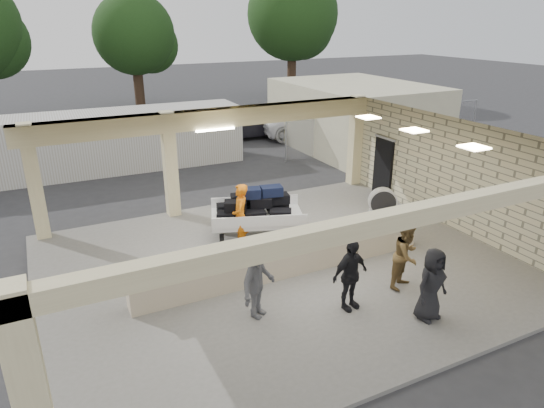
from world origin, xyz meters
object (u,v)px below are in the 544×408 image
luggage_cart (256,211)px  passenger_c (259,280)px  car_white_b (371,115)px  car_dark (245,125)px  container_white (107,141)px  car_white_a (313,122)px  drum_fan (383,202)px  passenger_a (406,255)px  baggage_handler (240,217)px  baggage_counter (287,256)px  passenger_d (431,284)px  passenger_b (350,275)px

luggage_cart → passenger_c: size_ratio=1.72×
car_white_b → car_dark: size_ratio=1.05×
luggage_cart → container_white: 9.87m
car_white_a → drum_fan: bearing=171.7°
passenger_a → container_white: 14.46m
luggage_cart → baggage_handler: 0.79m
baggage_counter → container_white: size_ratio=0.70×
drum_fan → passenger_a: (-2.28, -3.73, 0.29)m
baggage_handler → passenger_d: size_ratio=1.14×
luggage_cart → car_white_b: luggage_cart is taller
drum_fan → passenger_a: size_ratio=0.61×
baggage_counter → passenger_b: passenger_b is taller
car_white_a → car_white_b: car_white_a is taller
baggage_counter → car_dark: (5.19, 14.62, 0.16)m
passenger_b → container_white: container_white is taller
baggage_counter → passenger_c: (-1.44, -1.40, 0.41)m
passenger_d → car_white_b: (11.26, 16.94, -0.18)m
drum_fan → baggage_handler: size_ratio=0.54×
luggage_cart → car_dark: size_ratio=0.69×
baggage_handler → passenger_b: 4.07m
passenger_c → car_dark: bearing=32.8°
baggage_counter → drum_fan: 4.93m
car_white_b → container_white: size_ratio=0.40×
luggage_cart → baggage_counter: bearing=-75.6°
passenger_b → passenger_c: (-1.95, 0.61, 0.06)m
baggage_counter → passenger_c: 2.05m
baggage_counter → container_white: (-2.54, 11.81, 0.68)m
baggage_handler → passenger_b: (0.97, -3.95, -0.11)m
passenger_a → car_white_b: (10.83, 15.65, -0.19)m
passenger_a → luggage_cart: bearing=92.4°
baggage_counter → luggage_cart: luggage_cart is taller
passenger_a → passenger_c: 3.73m
baggage_handler → passenger_b: bearing=37.6°
baggage_handler → passenger_c: (-0.98, -3.34, -0.05)m
passenger_b → car_white_b: 20.24m
luggage_cart → baggage_handler: bearing=-129.6°
passenger_a → car_dark: bearing=56.1°
car_white_a → container_white: (-11.28, -1.52, 0.46)m
passenger_c → container_white: size_ratio=0.15×
baggage_counter → car_white_a: car_white_a is taller
baggage_handler → car_white_b: 18.04m
baggage_handler → passenger_b: baggage_handler is taller
luggage_cart → baggage_handler: (-0.67, -0.40, 0.11)m
baggage_handler → passenger_a: baggage_handler is taller
luggage_cart → drum_fan: size_ratio=3.04×
drum_fan → passenger_d: passenger_d is taller
drum_fan → car_dark: bearing=115.6°
baggage_handler → car_dark: bearing=179.9°
passenger_b → passenger_d: 1.73m
car_dark → car_white_a: bearing=-106.9°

